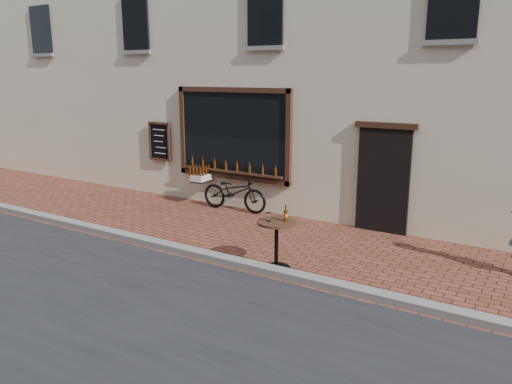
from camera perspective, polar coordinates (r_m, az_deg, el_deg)
The scene contains 5 objects.
ground at distance 8.92m, azimuth -5.09°, elevation -8.27°, with size 90.00×90.00×0.00m, color #5A2F1D.
kerb at distance 9.05m, azimuth -4.33°, elevation -7.53°, with size 90.00×0.25×0.12m, color slate.
shop_building at distance 14.13m, azimuth 11.55°, elevation 20.07°, with size 28.00×6.20×10.00m.
cargo_bicycle at distance 12.23m, azimuth -2.64°, elevation 0.07°, with size 2.11×0.69×1.00m.
bistro_table at distance 8.49m, azimuth 2.38°, elevation -4.93°, with size 0.67×0.67×1.16m.
Camera 1 is at (5.04, -6.59, 3.27)m, focal length 35.00 mm.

